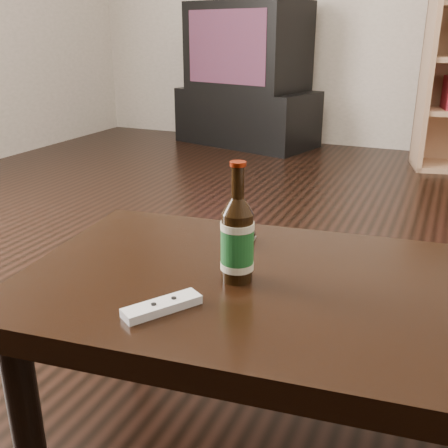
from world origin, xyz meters
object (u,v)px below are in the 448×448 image
at_px(coffee_table, 282,306).
at_px(tv, 248,46).
at_px(phone, 242,241).
at_px(tv_stand, 247,117).
at_px(remote, 162,306).
at_px(beer_bottle, 237,240).

bearing_deg(coffee_table, tv, 112.47).
bearing_deg(phone, tv_stand, 104.15).
bearing_deg(tv, remote, -56.20).
height_order(tv_stand, coffee_table, tv_stand).
distance_m(tv_stand, remote, 3.66).
bearing_deg(phone, tv, 104.17).
xyz_separation_m(coffee_table, beer_bottle, (-0.10, -0.03, 0.15)).
bearing_deg(coffee_table, beer_bottle, -165.23).
xyz_separation_m(tv_stand, phone, (1.19, -3.09, 0.20)).
height_order(beer_bottle, phone, beer_bottle).
distance_m(tv, phone, 3.33).
bearing_deg(tv_stand, beer_bottle, -54.05).
relative_size(coffee_table, remote, 7.83).
height_order(tv, beer_bottle, tv).
bearing_deg(tv, beer_bottle, -54.04).
distance_m(phone, remote, 0.36).
bearing_deg(tv_stand, remote, -56.21).
bearing_deg(beer_bottle, tv_stand, 110.86).
relative_size(tv, remote, 6.78).
height_order(coffee_table, remote, remote).
bearing_deg(coffee_table, remote, -130.61).
xyz_separation_m(tv, beer_bottle, (1.25, -3.28, -0.29)).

